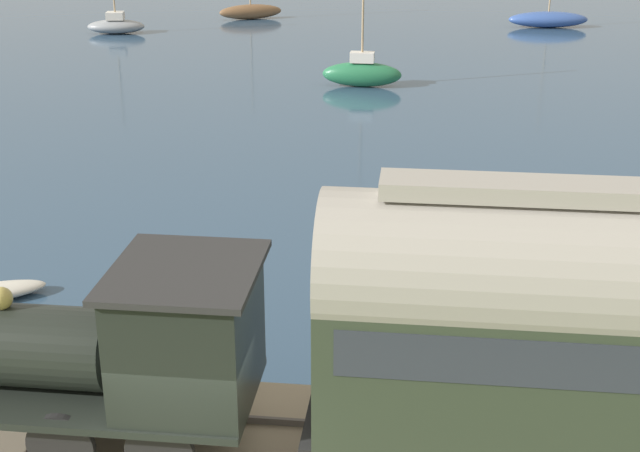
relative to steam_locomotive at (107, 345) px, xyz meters
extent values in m
cube|color=#2D4760|center=(42.51, -1.43, -2.29)|extent=(80.00, 80.00, 0.01)
cube|color=#4C4742|center=(0.92, -1.43, -1.80)|extent=(0.07, 54.88, 0.12)
cylinder|color=black|center=(-0.92, -1.01, -1.21)|extent=(0.12, 1.05, 1.05)
cylinder|color=black|center=(0.92, -1.01, -1.21)|extent=(0.12, 1.05, 1.05)
cylinder|color=black|center=(-0.92, 0.51, -1.21)|extent=(0.12, 1.05, 1.05)
cylinder|color=black|center=(0.92, 0.51, -1.21)|extent=(0.12, 1.05, 1.05)
cylinder|color=black|center=(0.92, 2.02, -1.21)|extent=(0.12, 1.05, 1.05)
cube|color=black|center=(0.00, 0.51, -0.79)|extent=(2.34, 5.51, 0.12)
cylinder|color=black|center=(0.00, 1.61, -0.08)|extent=(1.29, 3.31, 1.29)
sphere|color=tan|center=(0.00, 1.61, 0.70)|extent=(0.36, 0.36, 0.36)
cube|color=black|center=(0.00, -1.28, 0.27)|extent=(2.24, 1.93, 1.99)
cube|color=#282828|center=(0.00, -1.28, 1.31)|extent=(2.44, 2.17, 0.10)
cylinder|color=black|center=(0.92, -5.90, -1.36)|extent=(0.12, 0.76, 0.76)
cylinder|color=black|center=(0.92, -4.61, -1.36)|extent=(0.12, 0.76, 0.76)
ellipsoid|color=#335199|center=(46.15, -12.27, -1.79)|extent=(1.97, 5.06, 0.98)
ellipsoid|color=gray|center=(40.83, 13.81, -1.87)|extent=(2.11, 3.61, 0.83)
cube|color=silver|center=(40.83, 13.81, -1.23)|extent=(1.09, 1.16, 0.45)
ellipsoid|color=brown|center=(47.38, 6.84, -1.81)|extent=(2.66, 4.23, 0.95)
ellipsoid|color=#236B42|center=(28.24, -1.90, -1.73)|extent=(1.09, 3.59, 1.10)
cylinder|color=#9E8460|center=(28.24, -1.90, 1.08)|extent=(0.10, 0.10, 4.51)
cube|color=silver|center=(28.24, -1.90, -0.95)|extent=(0.64, 1.08, 0.45)
ellipsoid|color=#B7B2A3|center=(9.02, -6.80, -2.10)|extent=(2.01, 2.13, 0.37)
camera|label=1|loc=(-11.52, -4.61, 6.72)|focal=50.00mm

